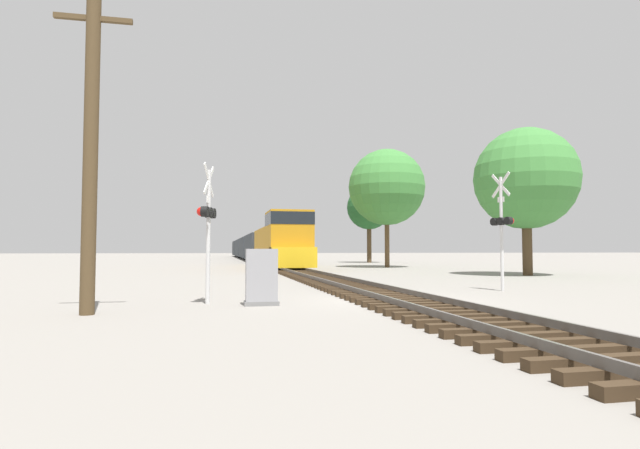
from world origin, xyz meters
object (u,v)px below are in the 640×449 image
tree_deep_background (369,208)px  tree_far_right (526,179)px  utility_pole (91,148)px  tree_mid_background (387,187)px  crossing_signal_far (502,224)px  relay_cabinet (261,277)px  crossing_signal_near (207,219)px  freight_train (251,248)px

tree_deep_background → tree_far_right: bearing=-88.9°
utility_pole → tree_far_right: bearing=33.2°
tree_far_right → tree_mid_background: size_ratio=0.86×
crossing_signal_far → utility_pole: utility_pole is taller
relay_cabinet → tree_far_right: bearing=36.8°
crossing_signal_near → freight_train: bearing=-169.2°
crossing_signal_far → relay_cabinet: 9.88m
relay_cabinet → tree_mid_background: size_ratio=0.15×
tree_far_right → tree_mid_background: tree_mid_background is taller
freight_train → tree_mid_background: tree_mid_background is taller
freight_train → tree_deep_background: size_ratio=9.69×
crossing_signal_near → tree_mid_background: size_ratio=0.39×
crossing_signal_far → tree_mid_background: tree_mid_background is taller
crossing_signal_far → relay_cabinet: (-9.26, -2.98, -1.74)m
freight_train → tree_far_right: (13.02, -49.07, 3.97)m
tree_mid_background → utility_pole: bearing=-121.7°
crossing_signal_near → crossing_signal_far: (10.75, 2.32, 0.08)m
freight_train → utility_pole: bearing=-97.3°
freight_train → crossing_signal_far: bearing=-84.8°
tree_deep_background → relay_cabinet: bearing=-111.1°
freight_train → tree_mid_background: bearing=-75.0°
tree_mid_background → tree_deep_background: size_ratio=1.12×
relay_cabinet → tree_far_right: tree_far_right is taller
tree_far_right → tree_deep_background: size_ratio=0.97×
tree_far_right → tree_mid_background: 14.84m
relay_cabinet → freight_train: bearing=86.4°
crossing_signal_near → crossing_signal_far: 11.00m
relay_cabinet → utility_pole: size_ratio=0.20×
freight_train → tree_deep_background: tree_deep_background is taller
tree_far_right → tree_deep_background: bearing=91.1°
crossing_signal_far → relay_cabinet: bearing=95.1°
crossing_signal_far → crossing_signal_near: bearing=89.4°
relay_cabinet → tree_far_right: (16.91, 12.67, 5.01)m
utility_pole → tree_deep_background: 48.17m
crossing_signal_far → freight_train: bearing=-7.6°
relay_cabinet → tree_mid_background: tree_mid_background is taller
crossing_signal_near → relay_cabinet: crossing_signal_near is taller
utility_pole → tree_far_right: size_ratio=0.88×
freight_train → utility_pole: size_ratio=11.37×
relay_cabinet → utility_pole: 5.42m
crossing_signal_near → tree_deep_background: size_ratio=0.44×
crossing_signal_far → relay_cabinet: size_ratio=2.84×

